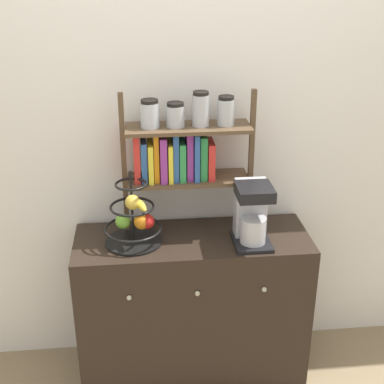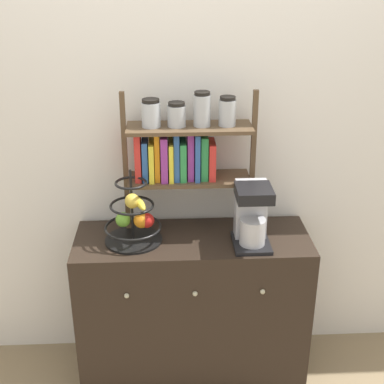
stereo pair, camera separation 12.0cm
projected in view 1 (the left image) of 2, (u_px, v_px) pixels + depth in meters
name	position (u px, v px, depth m)	size (l,w,h in m)	color
wall_back	(187.00, 126.00, 2.65)	(7.00, 0.05, 2.60)	silver
sideboard	(193.00, 306.00, 2.78)	(1.15, 0.44, 0.81)	black
coffee_maker	(252.00, 213.00, 2.52)	(0.17, 0.22, 0.30)	black
fruit_stand	(134.00, 220.00, 2.52)	(0.28, 0.28, 0.37)	black
shelf_hutch	(180.00, 148.00, 2.53)	(0.64, 0.20, 0.70)	brown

